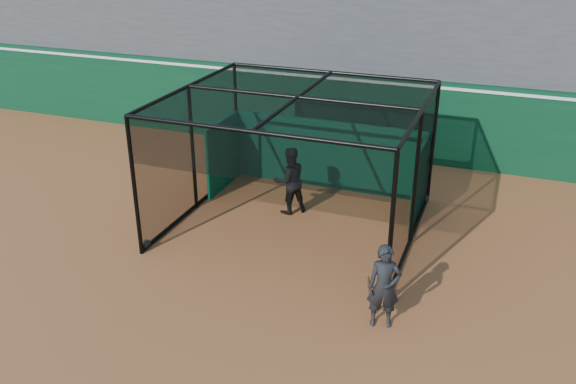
% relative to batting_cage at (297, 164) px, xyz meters
% --- Properties ---
extents(ground, '(120.00, 120.00, 0.00)m').
position_rel_batting_cage_xyz_m(ground, '(-0.81, -3.21, -1.57)').
color(ground, '#96532B').
rests_on(ground, ground).
extents(outfield_wall, '(50.00, 0.50, 2.50)m').
position_rel_batting_cage_xyz_m(outfield_wall, '(-0.81, 5.29, -0.28)').
color(outfield_wall, '#0A3B20').
rests_on(outfield_wall, ground).
extents(batting_cage, '(5.54, 5.11, 3.15)m').
position_rel_batting_cage_xyz_m(batting_cage, '(0.00, 0.00, 0.00)').
color(batting_cage, black).
rests_on(batting_cage, ground).
extents(batter, '(1.05, 1.04, 1.71)m').
position_rel_batting_cage_xyz_m(batter, '(-0.41, 0.58, -0.72)').
color(batter, black).
rests_on(batter, ground).
extents(on_deck_player, '(0.67, 0.53, 1.60)m').
position_rel_batting_cage_xyz_m(on_deck_player, '(2.79, -3.17, -0.77)').
color(on_deck_player, black).
rests_on(on_deck_player, ground).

